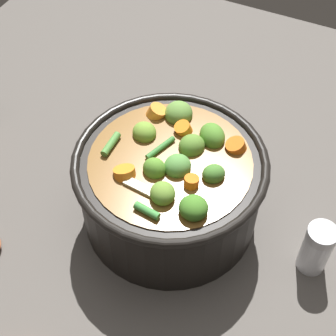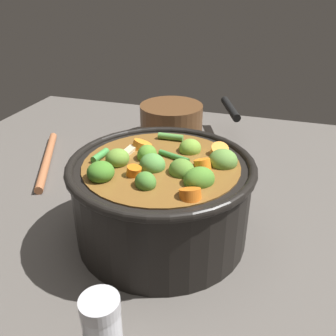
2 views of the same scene
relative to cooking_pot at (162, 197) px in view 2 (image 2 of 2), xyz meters
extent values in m
plane|color=#514C47|center=(0.00, 0.00, -0.07)|extent=(1.10, 1.10, 0.00)
cylinder|color=black|center=(0.00, 0.00, -0.01)|extent=(0.24, 0.24, 0.12)
torus|color=black|center=(0.00, 0.00, 0.05)|extent=(0.26, 0.26, 0.01)
cylinder|color=brown|center=(0.00, 0.00, 0.00)|extent=(0.21, 0.21, 0.11)
ellipsoid|color=#477E30|center=(-0.06, 0.00, 0.06)|extent=(0.04, 0.04, 0.02)
ellipsoid|color=#4E862C|center=(-0.03, -0.06, 0.06)|extent=(0.05, 0.05, 0.03)
ellipsoid|color=#549141|center=(-0.01, 0.01, 0.06)|extent=(0.05, 0.05, 0.03)
ellipsoid|color=#437D26|center=(-0.06, 0.06, 0.06)|extent=(0.04, 0.03, 0.03)
ellipsoid|color=olive|center=(0.05, -0.03, 0.06)|extent=(0.04, 0.04, 0.03)
ellipsoid|color=olive|center=(-0.02, 0.06, 0.06)|extent=(0.04, 0.04, 0.03)
ellipsoid|color=#5F8C3B|center=(0.03, -0.08, 0.06)|extent=(0.04, 0.04, 0.03)
ellipsoid|color=#538B2C|center=(0.01, 0.02, 0.06)|extent=(0.03, 0.03, 0.03)
ellipsoid|color=#598631|center=(-0.02, -0.03, 0.06)|extent=(0.05, 0.05, 0.03)
cylinder|color=orange|center=(0.04, 0.04, 0.06)|extent=(0.04, 0.04, 0.02)
cylinder|color=orange|center=(0.01, -0.05, 0.06)|extent=(0.03, 0.03, 0.02)
cylinder|color=orange|center=(-0.04, 0.02, 0.06)|extent=(0.02, 0.02, 0.02)
cylinder|color=orange|center=(-0.07, -0.06, 0.06)|extent=(0.04, 0.04, 0.02)
cylinder|color=orange|center=(0.05, -0.07, 0.06)|extent=(0.04, 0.03, 0.03)
cylinder|color=#508C3E|center=(0.08, 0.01, 0.06)|extent=(0.01, 0.04, 0.01)
cylinder|color=#3A7A34|center=(0.02, -0.01, 0.06)|extent=(0.02, 0.05, 0.01)
cylinder|color=#3F8D3D|center=(-0.01, 0.09, 0.06)|extent=(0.03, 0.01, 0.01)
cube|color=#C7BA91|center=(0.02, 0.06, 0.06)|extent=(0.04, 0.02, 0.01)
ellipsoid|color=#9C5C38|center=(0.21, 0.17, -0.06)|extent=(0.09, 0.08, 0.02)
cylinder|color=#9C5C38|center=(0.15, 0.30, -0.06)|extent=(0.23, 0.13, 0.02)
cylinder|color=silver|center=(-0.21, -0.01, -0.03)|extent=(0.04, 0.04, 0.07)
cylinder|color=#B7B7BC|center=(-0.21, -0.01, 0.01)|extent=(0.04, 0.04, 0.01)
cylinder|color=brown|center=(0.36, 0.09, -0.03)|extent=(0.14, 0.14, 0.08)
cylinder|color=black|center=(0.41, -0.03, 0.00)|extent=(0.13, 0.06, 0.02)
camera|label=1|loc=(-0.18, 0.38, 0.55)|focal=54.95mm
camera|label=2|loc=(-0.42, -0.14, 0.28)|focal=39.57mm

